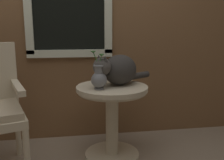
{
  "coord_description": "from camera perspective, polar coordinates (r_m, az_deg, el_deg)",
  "views": [
    {
      "loc": [
        -0.02,
        -1.68,
        1.07
      ],
      "look_at": [
        0.29,
        0.28,
        0.66
      ],
      "focal_mm": 40.6,
      "sensor_mm": 36.0,
      "label": 1
    }
  ],
  "objects": [
    {
      "name": "pewter_vase_with_ivy",
      "position": [
        1.91,
        -2.96,
        0.56
      ],
      "size": [
        0.12,
        0.12,
        0.29
      ],
      "color": "slate",
      "rests_on": "wicker_side_table"
    },
    {
      "name": "back_wall",
      "position": [
        2.45,
        -8.83,
        16.88
      ],
      "size": [
        4.0,
        0.07,
        2.6
      ],
      "color": "brown",
      "rests_on": "ground_plane"
    },
    {
      "name": "cat",
      "position": [
        2.05,
        1.38,
        2.38
      ],
      "size": [
        0.53,
        0.38,
        0.26
      ],
      "color": "#33302D",
      "rests_on": "wicker_side_table"
    },
    {
      "name": "wicker_side_table",
      "position": [
        2.09,
        -0.0,
        -6.6
      ],
      "size": [
        0.58,
        0.58,
        0.61
      ],
      "color": "beige",
      "rests_on": "ground_plane"
    }
  ]
}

